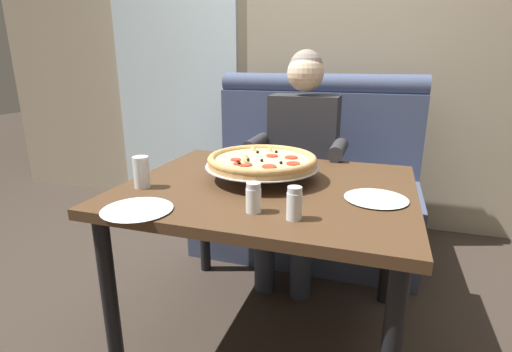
{
  "coord_description": "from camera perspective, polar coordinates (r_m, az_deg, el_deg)",
  "views": [
    {
      "loc": [
        0.42,
        -1.46,
        1.21
      ],
      "look_at": [
        -0.05,
        -0.01,
        0.75
      ],
      "focal_mm": 27.07,
      "sensor_mm": 36.0,
      "label": 1
    }
  ],
  "objects": [
    {
      "name": "drinking_glass",
      "position": [
        1.61,
        -16.55,
        0.29
      ],
      "size": [
        0.06,
        0.06,
        0.13
      ],
      "color": "silver",
      "rests_on": "dining_table"
    },
    {
      "name": "dining_table",
      "position": [
        1.63,
        1.86,
        -4.05
      ],
      "size": [
        1.16,
        0.98,
        0.72
      ],
      "color": "#4C331E",
      "rests_on": "ground_plane"
    },
    {
      "name": "pizza",
      "position": [
        1.65,
        0.91,
        2.24
      ],
      "size": [
        0.49,
        0.49,
        0.12
      ],
      "color": "silver",
      "rests_on": "dining_table"
    },
    {
      "name": "plate_near_right",
      "position": [
        1.49,
        17.32,
        -2.99
      ],
      "size": [
        0.23,
        0.23,
        0.02
      ],
      "color": "white",
      "rests_on": "dining_table"
    },
    {
      "name": "booth_bench",
      "position": [
        2.59,
        7.8,
        -1.8
      ],
      "size": [
        1.38,
        0.78,
        1.13
      ],
      "color": "#424C6B",
      "rests_on": "ground_plane"
    },
    {
      "name": "shaker_parmesan",
      "position": [
        1.25,
        5.67,
        -4.39
      ],
      "size": [
        0.05,
        0.05,
        0.11
      ],
      "color": "white",
      "rests_on": "dining_table"
    },
    {
      "name": "shaker_pepper_flakes",
      "position": [
        1.3,
        -0.37,
        -3.52
      ],
      "size": [
        0.05,
        0.05,
        0.1
      ],
      "color": "white",
      "rests_on": "dining_table"
    },
    {
      "name": "window_panel",
      "position": [
        3.36,
        -12.24,
        19.55
      ],
      "size": [
        1.1,
        0.02,
        2.8
      ],
      "primitive_type": "cube",
      "color": "white",
      "rests_on": "ground_plane"
    },
    {
      "name": "diner_main",
      "position": [
        2.25,
        6.5,
        3.69
      ],
      "size": [
        0.54,
        0.64,
        1.27
      ],
      "color": "#2D3342",
      "rests_on": "ground_plane"
    },
    {
      "name": "back_wall_with_window",
      "position": [
        3.03,
        10.72,
        19.98
      ],
      "size": [
        6.0,
        0.12,
        2.8
      ],
      "primitive_type": "cube",
      "color": "tan",
      "rests_on": "ground_plane"
    },
    {
      "name": "plate_near_left",
      "position": [
        1.38,
        -17.17,
        -4.53
      ],
      "size": [
        0.24,
        0.24,
        0.02
      ],
      "color": "white",
      "rests_on": "dining_table"
    },
    {
      "name": "ground_plane",
      "position": [
        1.95,
        1.67,
        -21.84
      ],
      "size": [
        16.0,
        16.0,
        0.0
      ],
      "primitive_type": "plane",
      "color": "#382D26"
    }
  ]
}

